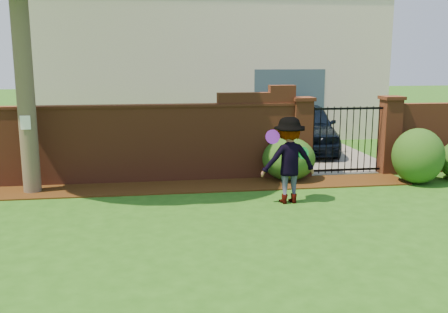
{
  "coord_description": "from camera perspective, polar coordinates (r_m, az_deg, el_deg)",
  "views": [
    {
      "loc": [
        -1.13,
        -7.32,
        2.79
      ],
      "look_at": [
        0.17,
        1.4,
        1.05
      ],
      "focal_mm": 40.43,
      "sensor_mm": 36.0,
      "label": 1
    }
  ],
  "objects": [
    {
      "name": "ground",
      "position": [
        7.91,
        0.3,
        -9.51
      ],
      "size": [
        80.0,
        80.0,
        0.01
      ],
      "primitive_type": "cube",
      "color": "#225515",
      "rests_on": "ground"
    },
    {
      "name": "mulch_bed",
      "position": [
        11.01,
        -7.26,
        -3.52
      ],
      "size": [
        11.1,
        1.08,
        0.03
      ],
      "primitive_type": "cube",
      "color": "#331C09",
      "rests_on": "ground"
    },
    {
      "name": "brick_wall",
      "position": [
        11.5,
        -12.73,
        1.57
      ],
      "size": [
        8.7,
        0.31,
        2.16
      ],
      "color": "brown",
      "rests_on": "ground"
    },
    {
      "name": "pillar_left",
      "position": [
        11.99,
        8.77,
        2.24
      ],
      "size": [
        0.5,
        0.5,
        1.88
      ],
      "color": "brown",
      "rests_on": "ground"
    },
    {
      "name": "pillar_right",
      "position": [
        12.82,
        18.22,
        2.38
      ],
      "size": [
        0.5,
        0.5,
        1.88
      ],
      "color": "brown",
      "rests_on": "ground"
    },
    {
      "name": "iron_gate",
      "position": [
        12.38,
        13.63,
        1.85
      ],
      "size": [
        1.78,
        0.03,
        1.6
      ],
      "color": "black",
      "rests_on": "ground"
    },
    {
      "name": "driveway",
      "position": [
        16.24,
        8.25,
        1.18
      ],
      "size": [
        3.2,
        8.0,
        0.01
      ],
      "primitive_type": "cube",
      "color": "slate",
      "rests_on": "ground"
    },
    {
      "name": "house",
      "position": [
        19.43,
        -2.19,
        12.26
      ],
      "size": [
        12.4,
        6.4,
        6.3
      ],
      "color": "beige",
      "rests_on": "ground"
    },
    {
      "name": "car",
      "position": [
        15.28,
        9.25,
        3.22
      ],
      "size": [
        2.45,
        4.45,
        1.43
      ],
      "primitive_type": "imported",
      "rotation": [
        0.0,
        0.0,
        -0.19
      ],
      "color": "black",
      "rests_on": "ground"
    },
    {
      "name": "paper_notice",
      "position": [
        10.89,
        -21.55,
        3.59
      ],
      "size": [
        0.2,
        0.01,
        0.28
      ],
      "primitive_type": "cube",
      "color": "white",
      "rests_on": "tree"
    },
    {
      "name": "shrub_left",
      "position": [
        11.66,
        7.33,
        -0.27
      ],
      "size": [
        1.21,
        1.21,
        0.99
      ],
      "primitive_type": "ellipsoid",
      "color": "#164514",
      "rests_on": "ground"
    },
    {
      "name": "shrub_middle",
      "position": [
        12.04,
        21.08,
        0.05
      ],
      "size": [
        1.13,
        1.13,
        1.25
      ],
      "primitive_type": "ellipsoid",
      "color": "#164514",
      "rests_on": "ground"
    },
    {
      "name": "man",
      "position": [
        9.76,
        7.37,
        -0.46
      ],
      "size": [
        1.14,
        0.72,
        1.68
      ],
      "primitive_type": "imported",
      "rotation": [
        0.0,
        0.0,
        3.23
      ],
      "color": "gray",
      "rests_on": "ground"
    },
    {
      "name": "frisbee_purple",
      "position": [
        9.51,
        5.52,
        2.23
      ],
      "size": [
        0.27,
        0.09,
        0.27
      ],
      "primitive_type": "cylinder",
      "rotation": [
        1.36,
        0.0,
        0.04
      ],
      "color": "purple",
      "rests_on": "man"
    },
    {
      "name": "frisbee_green",
      "position": [
        9.8,
        8.95,
        0.39
      ],
      "size": [
        0.24,
        0.12,
        0.24
      ],
      "primitive_type": "cylinder",
      "rotation": [
        1.43,
        0.0,
        0.29
      ],
      "color": "#1BCF4A",
      "rests_on": "man"
    }
  ]
}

